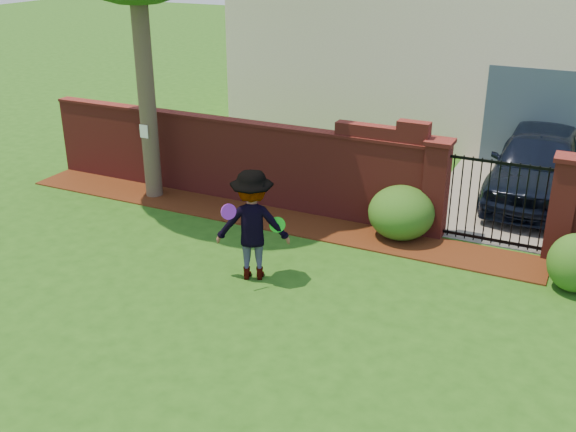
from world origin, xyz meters
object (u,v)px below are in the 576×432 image
at_px(frisbee_purple, 229,212).
at_px(frisbee_green, 277,225).
at_px(man, 252,226).
at_px(car, 537,167).

height_order(frisbee_purple, frisbee_green, frisbee_purple).
bearing_deg(frisbee_purple, man, 68.69).
bearing_deg(man, car, -148.07).
relative_size(man, frisbee_green, 7.18).
relative_size(car, man, 2.44).
xyz_separation_m(car, frisbee_purple, (-3.91, -6.02, 0.54)).
height_order(car, man, man).
xyz_separation_m(frisbee_purple, frisbee_green, (0.56, 0.57, -0.34)).
relative_size(frisbee_purple, frisbee_green, 0.97).
height_order(car, frisbee_purple, car).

